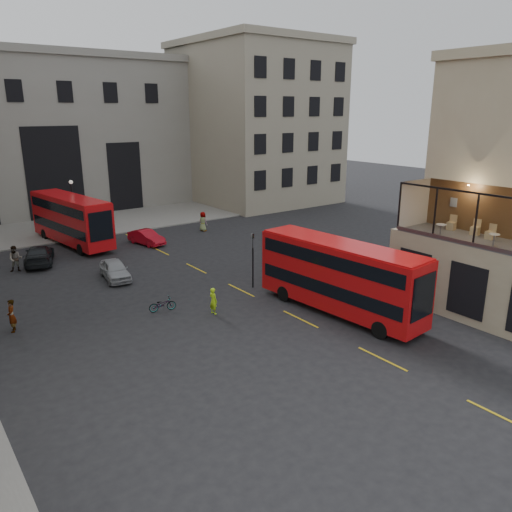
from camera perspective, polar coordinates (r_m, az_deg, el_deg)
ground at (r=27.06m, az=16.95°, el=-10.00°), size 140.00×140.00×0.00m
host_frontage at (r=31.42m, az=24.42°, el=-2.63°), size 3.00×11.00×4.50m
cafe_floor at (r=30.80m, az=24.92°, el=1.42°), size 3.00×10.00×0.10m
gateway at (r=63.72m, az=-23.69°, el=13.01°), size 35.00×10.60×18.00m
building_right at (r=67.12m, az=-0.10°, el=15.31°), size 16.60×18.60×20.00m
pavement_far at (r=55.00m, az=-21.10°, el=3.09°), size 40.00×12.00×0.12m
traffic_light_near at (r=33.45m, az=-0.36°, el=0.31°), size 0.16×0.20×3.80m
street_lamp_b at (r=50.76m, az=-20.09°, el=4.85°), size 0.36×0.36×5.33m
bus_near at (r=29.70m, az=9.53°, el=-2.03°), size 3.35×11.00×4.32m
bus_far at (r=47.37m, az=-20.39°, el=4.13°), size 3.95×11.19×4.37m
car_a at (r=37.05m, az=-15.82°, el=-1.53°), size 2.20×4.24×1.38m
car_b at (r=45.92m, az=-12.42°, el=2.10°), size 2.19×4.16×1.30m
car_c at (r=42.75m, az=-23.54°, el=0.13°), size 3.44×5.33×1.44m
bicycle at (r=30.69m, az=-10.65°, el=-5.45°), size 1.72×0.92×0.86m
cyclist at (r=29.75m, az=-4.90°, el=-5.13°), size 0.47×0.64×1.63m
pedestrian_a at (r=41.31m, az=-25.78°, el=-0.29°), size 1.17×1.04×1.98m
pedestrian_b at (r=55.03m, az=-21.48°, el=3.85°), size 1.18×0.94×1.60m
pedestrian_c at (r=56.90m, az=-16.31°, el=4.76°), size 1.07×0.66×1.70m
pedestrian_d at (r=50.06m, az=-6.08°, el=3.94°), size 0.87×1.09×1.93m
pedestrian_e at (r=30.39m, az=-26.15°, el=-6.16°), size 0.60×0.76×1.84m
cafe_table_mid at (r=29.73m, az=25.56°, el=1.86°), size 0.56×0.56×0.70m
cafe_table_far at (r=30.85m, az=20.36°, el=2.98°), size 0.59×0.59×0.74m
cafe_chair_b at (r=31.33m, az=25.20°, el=2.22°), size 0.45×0.45×0.88m
cafe_chair_c at (r=32.08m, az=23.77°, el=2.72°), size 0.52×0.52×0.92m
cafe_chair_d at (r=32.87m, az=21.43°, el=3.28°), size 0.51×0.51×0.92m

